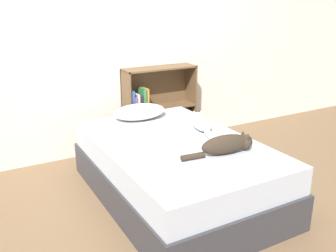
% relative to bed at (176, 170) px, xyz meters
% --- Properties ---
extents(ground_plane, '(8.00, 8.00, 0.00)m').
position_rel_bed_xyz_m(ground_plane, '(0.00, 0.00, -0.26)').
color(ground_plane, brown).
extents(wall_back, '(8.00, 0.06, 2.50)m').
position_rel_bed_xyz_m(wall_back, '(0.00, 1.37, 0.99)').
color(wall_back, silver).
rests_on(wall_back, ground_plane).
extents(bed, '(1.28, 1.96, 0.54)m').
position_rel_bed_xyz_m(bed, '(0.00, 0.00, 0.00)').
color(bed, '#333338').
rests_on(bed, ground_plane).
extents(pillow, '(0.56, 0.36, 0.14)m').
position_rel_bed_xyz_m(pillow, '(0.01, 0.77, 0.34)').
color(pillow, white).
rests_on(pillow, bed).
extents(cat_light, '(0.25, 0.49, 0.15)m').
position_rel_bed_xyz_m(cat_light, '(0.38, 0.18, 0.33)').
color(cat_light, beige).
rests_on(cat_light, bed).
extents(cat_dark, '(0.63, 0.18, 0.16)m').
position_rel_bed_xyz_m(cat_dark, '(0.23, -0.43, 0.35)').
color(cat_dark, '#33281E').
rests_on(cat_dark, bed).
extents(bookshelf, '(0.88, 0.26, 0.97)m').
position_rel_bed_xyz_m(bookshelf, '(0.44, 1.24, 0.24)').
color(bookshelf, brown).
rests_on(bookshelf, ground_plane).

